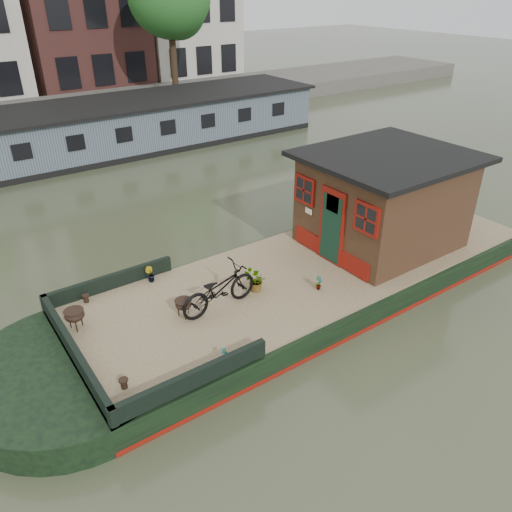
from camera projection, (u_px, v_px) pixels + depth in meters
ground at (315, 288)px, 12.55m from camera, size 120.00×120.00×0.00m
houseboat_hull at (273, 296)px, 11.74m from camera, size 14.01×4.02×0.60m
houseboat_deck at (316, 267)px, 12.25m from camera, size 11.80×3.80×0.05m
bow_bulwark at (118, 334)px, 9.59m from camera, size 3.00×4.00×0.35m
cabin at (384, 199)px, 12.74m from camera, size 4.00×3.50×2.42m
bicycle at (219, 289)px, 10.43m from camera, size 1.86×0.78×0.96m
potted_plant_a at (319, 283)px, 11.21m from camera, size 0.21×0.17×0.36m
potted_plant_b at (150, 274)px, 11.51m from camera, size 0.26×0.26×0.37m
potted_plant_c at (255, 281)px, 11.12m from camera, size 0.56×0.52×0.52m
potted_plant_e at (224, 355)px, 9.06m from camera, size 0.21×0.20×0.33m
brazier_front at (184, 308)px, 10.30m from camera, size 0.50×0.50×0.41m
brazier_rear at (75, 319)px, 9.94m from camera, size 0.52×0.52×0.44m
bollard_port at (86, 299)px, 10.81m from camera, size 0.16×0.16×0.18m
bollard_stbd at (124, 384)px, 8.53m from camera, size 0.17×0.17×0.19m
far_houseboat at (107, 130)px, 22.07m from camera, size 20.40×4.40×2.11m
quay at (65, 113)px, 26.96m from camera, size 60.00×6.00×0.90m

